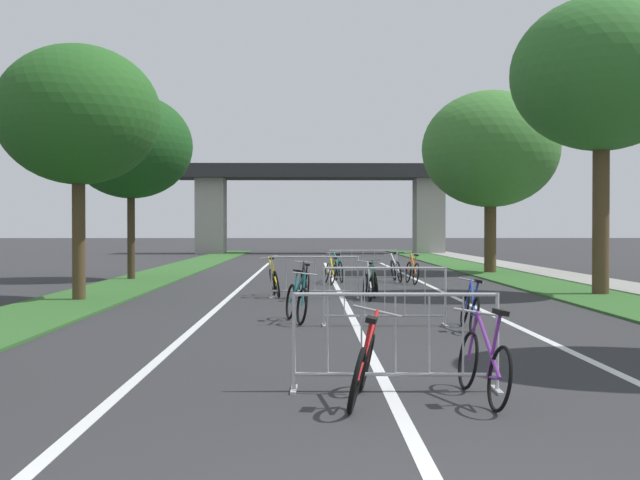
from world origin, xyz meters
name	(u,v)px	position (x,y,z in m)	size (l,w,h in m)	color
grass_verge_left	(161,275)	(-6.32, 26.26, 0.03)	(2.34, 64.19, 0.05)	#2D5B26
grass_verge_right	(499,274)	(6.32, 26.26, 0.03)	(2.34, 64.19, 0.05)	#2D5B26
sidewalk_path_right	(554,274)	(8.37, 26.26, 0.04)	(1.78, 64.19, 0.08)	gray
lane_stripe_center	(339,291)	(0.00, 18.57, 0.00)	(0.14, 37.14, 0.01)	silver
lane_stripe_right_lane	(440,290)	(2.83, 18.57, 0.00)	(0.14, 37.14, 0.01)	silver
lane_stripe_left_lane	(237,291)	(-2.83, 18.57, 0.00)	(0.14, 37.14, 0.01)	silver
overpass_bridge	(320,190)	(0.00, 53.05, 4.48)	(20.14, 3.90, 6.19)	#2D2D30
tree_left_oak_mid	(78,116)	(-6.31, 15.30, 4.42)	(3.89, 3.89, 6.09)	#4C3823
tree_left_maple_mid	(131,146)	(-6.80, 23.33, 4.49)	(4.12, 4.12, 6.25)	#3D2D1E
tree_right_oak_near	(602,75)	(6.72, 16.81, 5.70)	(4.66, 4.66, 7.71)	#4C3823
tree_right_pine_far	(490,149)	(6.23, 27.41, 4.81)	(5.31, 5.31, 7.08)	#4C3823
crowd_barrier_nearest	(395,343)	(0.07, 4.45, 0.52)	(2.23, 0.51, 1.05)	#ADADB2
crowd_barrier_second	(385,297)	(0.51, 10.29, 0.52)	(2.22, 0.46, 1.05)	#ADADB2
crowd_barrier_third	(315,277)	(-0.69, 16.13, 0.52)	(2.23, 0.52, 1.05)	#ADADB2
crowd_barrier_fourth	(363,267)	(0.92, 21.96, 0.52)	(2.22, 0.46, 1.05)	#ADADB2
bicycle_teal_0	(296,302)	(-1.07, 10.90, 0.38)	(0.64, 1.61, 0.96)	black
bicycle_yellow_1	(274,281)	(-1.71, 16.62, 0.39)	(0.60, 1.72, 1.04)	black
bicycle_green_2	(374,283)	(0.84, 16.65, 0.35)	(0.42, 1.69, 0.95)	black
bicycle_silver_3	(368,285)	(0.61, 15.64, 0.35)	(0.53, 1.61, 0.94)	black
bicycle_purple_4	(484,364)	(0.91, 3.98, 0.37)	(0.52, 1.73, 0.94)	black
bicycle_white_5	(396,270)	(2.02, 22.41, 0.38)	(0.48, 1.74, 0.98)	black
bicycle_red_6	(363,367)	(-0.32, 3.88, 0.36)	(0.67, 1.70, 0.93)	black
bicycle_orange_7	(412,272)	(2.43, 21.45, 0.38)	(0.46, 1.70, 0.98)	black
bicycle_blue_8	(470,309)	(1.93, 9.77, 0.35)	(0.47, 1.72, 0.88)	black
bicycle_black_9	(304,284)	(-0.95, 15.59, 0.39)	(0.44, 1.77, 0.94)	black
bicycle_teal_10	(338,270)	(0.12, 22.45, 0.39)	(0.54, 1.74, 0.98)	black
bicycle_yellow_11	(331,272)	(-0.15, 21.40, 0.36)	(0.52, 1.73, 0.88)	black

